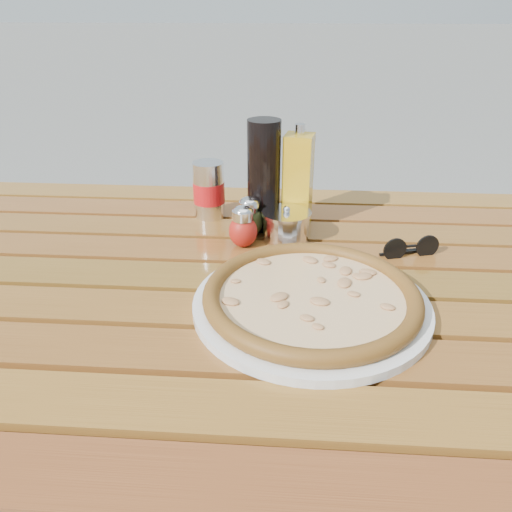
# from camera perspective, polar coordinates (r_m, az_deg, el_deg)

# --- Properties ---
(table) EXTENTS (1.40, 0.90, 0.75)m
(table) POSITION_cam_1_polar(r_m,az_deg,el_deg) (0.89, -0.09, -6.66)
(table) COLOR #3C230D
(table) RESTS_ON ground
(plate) EXTENTS (0.47, 0.47, 0.01)m
(plate) POSITION_cam_1_polar(r_m,az_deg,el_deg) (0.77, 6.30, -5.50)
(plate) COLOR silver
(plate) RESTS_ON table
(pizza) EXTENTS (0.42, 0.42, 0.03)m
(pizza) POSITION_cam_1_polar(r_m,az_deg,el_deg) (0.76, 6.36, -4.50)
(pizza) COLOR #FEE8B6
(pizza) RESTS_ON plate
(pepper_shaker) EXTENTS (0.07, 0.07, 0.08)m
(pepper_shaker) POSITION_cam_1_polar(r_m,az_deg,el_deg) (0.94, -1.50, 3.30)
(pepper_shaker) COLOR red
(pepper_shaker) RESTS_ON table
(oregano_shaker) EXTENTS (0.06, 0.06, 0.08)m
(oregano_shaker) POSITION_cam_1_polar(r_m,az_deg,el_deg) (0.99, -0.77, 4.41)
(oregano_shaker) COLOR #343D18
(oregano_shaker) RESTS_ON table
(dark_bottle) EXTENTS (0.08, 0.08, 0.22)m
(dark_bottle) POSITION_cam_1_polar(r_m,az_deg,el_deg) (1.00, 0.90, 9.15)
(dark_bottle) COLOR black
(dark_bottle) RESTS_ON table
(soda_can) EXTENTS (0.09, 0.09, 0.12)m
(soda_can) POSITION_cam_1_polar(r_m,az_deg,el_deg) (1.08, -5.40, 7.47)
(soda_can) COLOR silver
(soda_can) RESTS_ON table
(olive_oil_cruet) EXTENTS (0.06, 0.06, 0.21)m
(olive_oil_cruet) POSITION_cam_1_polar(r_m,az_deg,el_deg) (1.02, 4.80, 8.55)
(olive_oil_cruet) COLOR #BE8F14
(olive_oil_cruet) RESTS_ON table
(parmesan_tin) EXTENTS (0.10, 0.10, 0.07)m
(parmesan_tin) POSITION_cam_1_polar(r_m,az_deg,el_deg) (0.97, 3.47, 3.50)
(parmesan_tin) COLOR silver
(parmesan_tin) RESTS_ON table
(sunglasses) EXTENTS (0.11, 0.05, 0.04)m
(sunglasses) POSITION_cam_1_polar(r_m,az_deg,el_deg) (0.95, 17.23, 0.82)
(sunglasses) COLOR black
(sunglasses) RESTS_ON table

